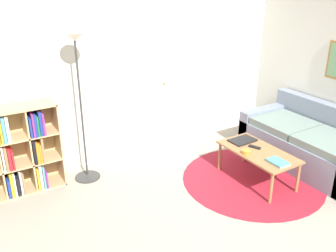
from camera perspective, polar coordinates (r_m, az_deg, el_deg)
The scene contains 11 objects.
wall_back at distance 4.99m, azimuth -6.07°, elevation 9.34°, with size 7.72×0.11×2.60m.
wall_right at distance 5.54m, azimuth 23.50°, elevation 9.08°, with size 0.08×5.55×2.60m.
rug at distance 4.85m, azimuth 12.73°, elevation -7.95°, with size 1.74×1.74×0.01m.
bookshelf at distance 4.62m, azimuth -22.94°, elevation -3.99°, with size 1.03×0.34×1.04m.
floor_lamp at distance 4.38m, azimuth -13.58°, elevation 7.84°, with size 0.32×0.32×1.81m.
couch at distance 5.39m, azimuth 21.03°, elevation -2.49°, with size 0.89×1.77×0.77m.
coffee_table at distance 4.68m, azimuth 13.55°, elevation -4.17°, with size 0.51×0.99×0.41m.
laptop at distance 4.88m, azimuth 11.29°, elevation -2.15°, with size 0.34×0.23×0.02m.
bowl at distance 4.55m, azimuth 11.88°, elevation -3.93°, with size 0.10×0.10×0.05m.
book_stack_on_table at distance 4.43m, azimuth 16.38°, elevation -5.28°, with size 0.17×0.23×0.03m.
remote at distance 4.73m, azimuth 13.05°, elevation -3.14°, with size 0.10×0.15×0.02m.
Camera 1 is at (-2.08, -1.82, 2.43)m, focal length 40.00 mm.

